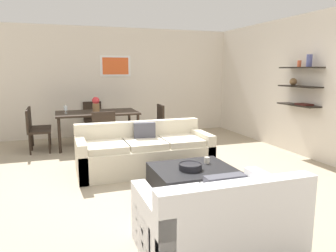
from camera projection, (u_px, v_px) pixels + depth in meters
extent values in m
plane|color=tan|center=(159.00, 175.00, 5.12)|extent=(18.00, 18.00, 0.00)
cube|color=silver|center=(128.00, 82.00, 8.27)|extent=(8.40, 0.06, 2.70)
cube|color=white|center=(115.00, 66.00, 8.05)|extent=(0.77, 0.02, 0.52)
cube|color=#E55926|center=(116.00, 66.00, 8.04)|extent=(0.65, 0.01, 0.42)
cube|color=silver|center=(293.00, 85.00, 6.43)|extent=(0.06, 8.20, 2.70)
cube|color=black|center=(301.00, 68.00, 5.96)|extent=(0.28, 0.90, 0.02)
cube|color=black|center=(300.00, 86.00, 6.02)|extent=(0.28, 0.90, 0.02)
cube|color=black|center=(298.00, 105.00, 6.08)|extent=(0.28, 0.90, 0.02)
cylinder|color=#4C518C|center=(309.00, 61.00, 5.75)|extent=(0.10, 0.10, 0.22)
sphere|color=olive|center=(293.00, 82.00, 6.17)|extent=(0.14, 0.14, 0.14)
cylinder|color=#D85933|center=(299.00, 64.00, 5.99)|extent=(0.07, 0.07, 0.12)
cube|color=#4C1E19|center=(304.00, 104.00, 5.94)|extent=(0.20, 0.28, 0.03)
cube|color=beige|center=(145.00, 158.00, 5.32)|extent=(2.18, 0.90, 0.42)
cube|color=beige|center=(139.00, 131.00, 5.59)|extent=(2.18, 0.16, 0.36)
cube|color=beige|center=(81.00, 159.00, 4.97)|extent=(0.14, 0.90, 0.60)
cube|color=beige|center=(201.00, 148.00, 5.63)|extent=(0.14, 0.90, 0.60)
cube|color=beige|center=(106.00, 147.00, 5.03)|extent=(0.61, 0.70, 0.10)
cube|color=beige|center=(145.00, 144.00, 5.24)|extent=(0.61, 0.70, 0.10)
cube|color=beige|center=(181.00, 141.00, 5.44)|extent=(0.61, 0.70, 0.10)
cube|color=#4C4C56|center=(145.00, 133.00, 5.44)|extent=(0.37, 0.17, 0.36)
cube|color=white|center=(216.00, 227.00, 2.99)|extent=(1.42, 0.90, 0.42)
cube|color=white|center=(239.00, 203.00, 2.58)|extent=(1.42, 0.16, 0.36)
cube|color=white|center=(274.00, 209.00, 3.18)|extent=(0.14, 0.90, 0.60)
cube|color=white|center=(151.00, 229.00, 2.77)|extent=(0.14, 0.90, 0.60)
cube|color=white|center=(242.00, 195.00, 3.08)|extent=(0.55, 0.70, 0.10)
cube|color=white|center=(187.00, 203.00, 2.89)|extent=(0.55, 0.70, 0.10)
cube|color=#4C4C56|center=(225.00, 196.00, 2.74)|extent=(0.36, 0.12, 0.36)
cube|color=black|center=(193.00, 181.00, 4.28)|extent=(1.05, 0.90, 0.38)
cylinder|color=black|center=(190.00, 167.00, 4.17)|extent=(0.30, 0.30, 0.07)
torus|color=black|center=(190.00, 164.00, 4.16)|extent=(0.31, 0.31, 0.02)
cylinder|color=silver|center=(207.00, 160.00, 4.44)|extent=(0.07, 0.07, 0.09)
cube|color=black|center=(97.00, 113.00, 7.01)|extent=(1.74, 1.01, 0.04)
cylinder|color=black|center=(60.00, 136.00, 6.40)|extent=(0.06, 0.06, 0.71)
cylinder|color=black|center=(138.00, 131.00, 6.92)|extent=(0.06, 0.06, 0.71)
cylinder|color=black|center=(59.00, 128.00, 7.23)|extent=(0.06, 0.06, 0.71)
cylinder|color=black|center=(129.00, 124.00, 7.75)|extent=(0.06, 0.06, 0.71)
cube|color=black|center=(152.00, 125.00, 7.23)|extent=(0.44, 0.44, 0.04)
cube|color=black|center=(161.00, 114.00, 7.26)|extent=(0.04, 0.44, 0.43)
cylinder|color=black|center=(143.00, 134.00, 7.38)|extent=(0.04, 0.04, 0.41)
cylinder|color=black|center=(147.00, 137.00, 7.05)|extent=(0.04, 0.04, 0.41)
cylinder|color=black|center=(158.00, 133.00, 7.50)|extent=(0.04, 0.04, 0.41)
cylinder|color=black|center=(162.00, 136.00, 7.16)|extent=(0.04, 0.04, 0.41)
cube|color=black|center=(40.00, 128.00, 6.89)|extent=(0.44, 0.44, 0.04)
cube|color=black|center=(29.00, 117.00, 6.78)|extent=(0.04, 0.44, 0.43)
cylinder|color=black|center=(50.00, 139.00, 6.82)|extent=(0.04, 0.04, 0.41)
cylinder|color=black|center=(50.00, 136.00, 7.15)|extent=(0.04, 0.04, 0.41)
cylinder|color=black|center=(31.00, 140.00, 6.70)|extent=(0.04, 0.04, 0.41)
cylinder|color=black|center=(33.00, 137.00, 7.04)|extent=(0.04, 0.04, 0.41)
cube|color=black|center=(39.00, 131.00, 6.47)|extent=(0.44, 0.44, 0.04)
cube|color=black|center=(28.00, 120.00, 6.36)|extent=(0.04, 0.44, 0.43)
cylinder|color=black|center=(49.00, 144.00, 6.40)|extent=(0.04, 0.04, 0.41)
cylinder|color=black|center=(50.00, 140.00, 6.73)|extent=(0.04, 0.04, 0.41)
cylinder|color=black|center=(30.00, 145.00, 6.28)|extent=(0.04, 0.04, 0.41)
cylinder|color=black|center=(31.00, 141.00, 6.62)|extent=(0.04, 0.04, 0.41)
cube|color=black|center=(94.00, 121.00, 7.83)|extent=(0.44, 0.44, 0.04)
cube|color=black|center=(92.00, 110.00, 7.97)|extent=(0.44, 0.04, 0.43)
cylinder|color=black|center=(87.00, 131.00, 7.64)|extent=(0.04, 0.04, 0.41)
cylinder|color=black|center=(102.00, 131.00, 7.76)|extent=(0.04, 0.04, 0.41)
cylinder|color=black|center=(86.00, 129.00, 7.98)|extent=(0.04, 0.04, 0.41)
cylinder|color=black|center=(100.00, 128.00, 8.09)|extent=(0.04, 0.04, 0.41)
cube|color=black|center=(103.00, 133.00, 6.30)|extent=(0.44, 0.44, 0.04)
cube|color=black|center=(104.00, 123.00, 6.07)|extent=(0.44, 0.04, 0.43)
cylinder|color=black|center=(111.00, 142.00, 6.56)|extent=(0.04, 0.04, 0.41)
cylinder|color=black|center=(93.00, 143.00, 6.44)|extent=(0.04, 0.04, 0.41)
cylinder|color=black|center=(114.00, 146.00, 6.23)|extent=(0.04, 0.04, 0.41)
cylinder|color=black|center=(95.00, 147.00, 6.11)|extent=(0.04, 0.04, 0.41)
cylinder|color=silver|center=(66.00, 114.00, 6.68)|extent=(0.06, 0.06, 0.01)
cylinder|color=silver|center=(66.00, 112.00, 6.67)|extent=(0.01, 0.01, 0.07)
cylinder|color=silver|center=(66.00, 108.00, 6.66)|extent=(0.07, 0.07, 0.09)
cylinder|color=silver|center=(95.00, 109.00, 7.42)|extent=(0.06, 0.06, 0.01)
cylinder|color=silver|center=(95.00, 108.00, 7.41)|extent=(0.01, 0.01, 0.08)
cylinder|color=silver|center=(95.00, 104.00, 7.40)|extent=(0.08, 0.08, 0.09)
cylinder|color=silver|center=(66.00, 112.00, 6.91)|extent=(0.06, 0.06, 0.01)
cylinder|color=silver|center=(66.00, 111.00, 6.90)|extent=(0.01, 0.01, 0.07)
cylinder|color=silver|center=(65.00, 107.00, 6.89)|extent=(0.07, 0.07, 0.08)
cylinder|color=olive|center=(96.00, 108.00, 6.94)|extent=(0.15, 0.15, 0.19)
sphere|color=red|center=(96.00, 101.00, 6.91)|extent=(0.16, 0.16, 0.16)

